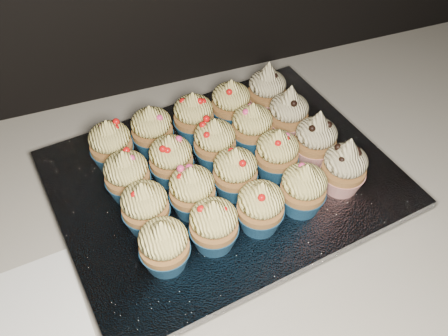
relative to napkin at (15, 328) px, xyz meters
name	(u,v)px	position (x,y,z in m)	size (l,w,h in m)	color
cabinet	(307,307)	(0.51, 0.11, -0.47)	(2.40, 0.60, 0.86)	black
worktop	(340,172)	(0.51, 0.11, -0.02)	(2.44, 0.64, 0.04)	beige
napkin	(15,328)	(0.00, 0.00, 0.00)	(0.17, 0.17, 0.00)	white
baking_tray	(224,186)	(0.31, 0.12, 0.01)	(0.44, 0.33, 0.02)	black
foil_lining	(224,178)	(0.31, 0.12, 0.03)	(0.48, 0.37, 0.01)	silver
cupcake_0	(164,245)	(0.19, 0.00, 0.07)	(0.06, 0.06, 0.08)	navy
cupcake_1	(214,225)	(0.26, 0.01, 0.07)	(0.06, 0.06, 0.08)	navy
cupcake_2	(260,207)	(0.33, 0.02, 0.07)	(0.06, 0.06, 0.08)	navy
cupcake_3	(303,189)	(0.39, 0.03, 0.07)	(0.06, 0.06, 0.08)	navy
cupcake_4	(344,167)	(0.46, 0.04, 0.07)	(0.06, 0.06, 0.10)	#A21C16
cupcake_5	(145,207)	(0.19, 0.07, 0.07)	(0.06, 0.06, 0.08)	navy
cupcake_6	(192,191)	(0.25, 0.07, 0.07)	(0.06, 0.06, 0.08)	navy
cupcake_7	(235,173)	(0.32, 0.09, 0.07)	(0.06, 0.06, 0.08)	navy
cupcake_8	(277,154)	(0.39, 0.10, 0.07)	(0.06, 0.06, 0.08)	navy
cupcake_9	(315,140)	(0.45, 0.10, 0.07)	(0.06, 0.06, 0.10)	#A21C16
cupcake_10	(127,176)	(0.18, 0.13, 0.07)	(0.06, 0.06, 0.08)	navy
cupcake_11	(171,160)	(0.24, 0.14, 0.07)	(0.06, 0.06, 0.08)	navy
cupcake_12	(215,143)	(0.31, 0.15, 0.07)	(0.06, 0.06, 0.08)	navy
cupcake_13	(252,127)	(0.38, 0.16, 0.07)	(0.06, 0.06, 0.08)	navy
cupcake_14	(288,114)	(0.44, 0.17, 0.07)	(0.06, 0.06, 0.10)	#A21C16
cupcake_15	(111,145)	(0.17, 0.20, 0.07)	(0.06, 0.06, 0.08)	navy
cupcake_16	(152,130)	(0.23, 0.21, 0.07)	(0.06, 0.06, 0.08)	navy
cupcake_17	(194,117)	(0.30, 0.22, 0.07)	(0.06, 0.06, 0.08)	navy
cupcake_18	(231,104)	(0.37, 0.23, 0.07)	(0.06, 0.06, 0.08)	navy
cupcake_19	(267,90)	(0.43, 0.24, 0.07)	(0.06, 0.06, 0.10)	#A21C16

